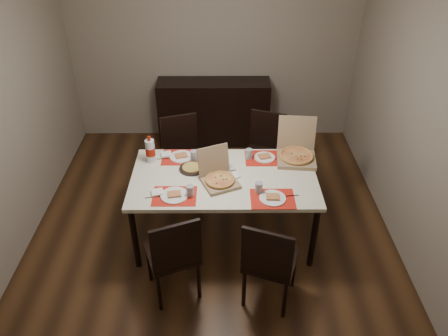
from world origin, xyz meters
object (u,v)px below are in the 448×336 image
(chair_near_right, at_px, (269,261))
(chair_far_right, at_px, (264,148))
(sideboard, at_px, (214,112))
(dip_bowl, at_px, (229,168))
(dining_table, at_px, (224,182))
(chair_far_left, at_px, (183,152))
(pizza_box_center, at_px, (219,177))
(soda_bottle, at_px, (150,151))
(chair_near_left, at_px, (174,254))

(chair_near_right, xyz_separation_m, chair_far_right, (0.11, 1.79, 0.00))
(sideboard, bearing_deg, dip_bowl, -84.36)
(sideboard, height_order, dining_table, sideboard)
(sideboard, height_order, chair_far_left, chair_far_left)
(sideboard, distance_m, pizza_box_center, 2.07)
(dining_table, relative_size, soda_bottle, 6.18)
(chair_near_left, bearing_deg, chair_far_left, 91.50)
(chair_near_right, xyz_separation_m, soda_bottle, (-1.11, 1.16, 0.36))
(chair_near_left, relative_size, chair_far_right, 1.00)
(sideboard, relative_size, dining_table, 0.83)
(sideboard, xyz_separation_m, dining_table, (0.13, -1.94, 0.23))
(chair_far_left, distance_m, soda_bottle, 0.71)
(dining_table, height_order, chair_near_left, chair_near_left)
(pizza_box_center, bearing_deg, soda_bottle, 151.96)
(chair_near_right, bearing_deg, soda_bottle, 133.80)
(sideboard, xyz_separation_m, chair_far_right, (0.61, -1.04, 0.06))
(chair_near_left, xyz_separation_m, pizza_box_center, (0.38, 0.71, 0.29))
(chair_near_left, height_order, pizza_box_center, pizza_box_center)
(sideboard, relative_size, soda_bottle, 5.15)
(chair_far_right, relative_size, pizza_box_center, 2.10)
(sideboard, relative_size, chair_far_left, 1.61)
(dining_table, relative_size, pizza_box_center, 4.06)
(dining_table, xyz_separation_m, soda_bottle, (-0.74, 0.28, 0.19))
(chair_near_left, distance_m, chair_far_right, 1.93)
(chair_near_left, bearing_deg, pizza_box_center, 61.65)
(dining_table, height_order, chair_far_left, chair_far_left)
(chair_near_right, distance_m, chair_far_left, 1.91)
(dining_table, distance_m, soda_bottle, 0.81)
(chair_far_right, height_order, pizza_box_center, pizza_box_center)
(chair_near_right, height_order, soda_bottle, soda_bottle)
(chair_near_right, distance_m, chair_far_right, 1.79)
(chair_far_right, bearing_deg, dining_table, -117.95)
(chair_near_left, height_order, soda_bottle, soda_bottle)
(sideboard, xyz_separation_m, chair_near_right, (0.50, -2.83, 0.06))
(chair_near_right, relative_size, pizza_box_center, 2.10)
(chair_far_left, height_order, pizza_box_center, pizza_box_center)
(soda_bottle, bearing_deg, chair_near_left, -74.02)
(dining_table, distance_m, chair_far_right, 1.04)
(chair_far_left, bearing_deg, sideboard, 72.81)
(chair_near_right, relative_size, chair_far_right, 1.00)
(chair_near_left, bearing_deg, sideboard, 83.66)
(chair_far_left, bearing_deg, chair_near_left, -88.50)
(chair_far_left, height_order, dip_bowl, chair_far_left)
(chair_near_left, height_order, chair_near_right, same)
(chair_near_left, bearing_deg, chair_far_right, 61.77)
(dip_bowl, bearing_deg, soda_bottle, 168.75)
(chair_far_right, distance_m, soda_bottle, 1.42)
(pizza_box_center, bearing_deg, chair_near_right, -61.88)
(chair_far_left, relative_size, dip_bowl, 8.11)
(pizza_box_center, distance_m, dip_bowl, 0.24)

